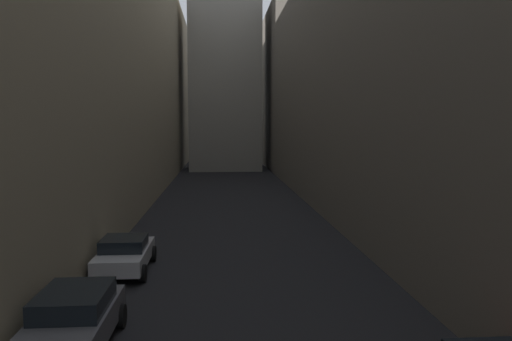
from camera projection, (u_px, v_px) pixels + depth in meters
The scene contains 5 objects.
ground_plane at pixel (229, 193), 40.11m from camera, with size 264.00×264.00×0.00m, color black.
building_block_left at pixel (88, 69), 40.26m from camera, with size 12.19×108.00×20.54m, color gray.
building_block_right at pixel (379, 73), 42.14m from camera, with size 15.24×108.00×20.28m, color #60594F.
parked_car_left_third at pixel (73, 320), 11.95m from camera, with size 1.98×4.08×1.51m.
parked_car_left_far at pixel (125, 254), 18.48m from camera, with size 1.96×3.91×1.35m.
Camera 1 is at (-0.77, 8.18, 5.60)m, focal length 34.01 mm.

